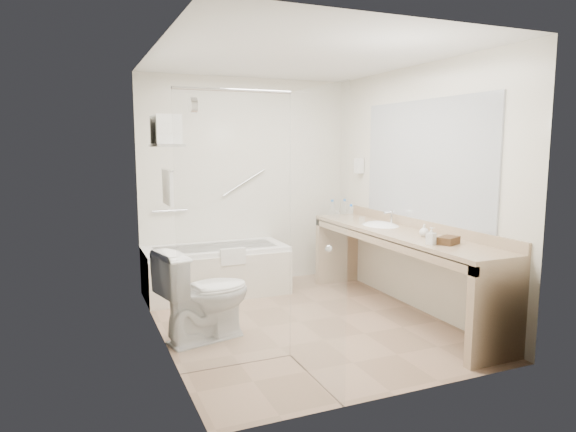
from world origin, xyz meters
name	(u,v)px	position (x,y,z in m)	size (l,w,h in m)	color
floor	(300,322)	(0.00, 0.00, 0.00)	(3.20, 3.20, 0.00)	#9C7A60
ceiling	(301,56)	(0.00, 0.00, 2.50)	(2.60, 3.20, 0.10)	silver
wall_back	(247,182)	(0.00, 1.60, 1.25)	(2.60, 0.10, 2.50)	beige
wall_front	(401,215)	(0.00, -1.60, 1.25)	(2.60, 0.10, 2.50)	beige
wall_left	(159,199)	(-1.30, 0.00, 1.25)	(0.10, 3.20, 2.50)	beige
wall_right	(415,189)	(1.30, 0.00, 1.25)	(0.10, 3.20, 2.50)	beige
bathtub	(216,270)	(-0.50, 1.24, 0.28)	(1.60, 0.73, 0.59)	white
grab_bar_short	(170,211)	(-0.95, 1.56, 0.95)	(0.03, 0.03, 0.40)	silver
grab_bar_long	(244,183)	(-0.05, 1.56, 1.25)	(0.03, 0.03, 0.60)	silver
shower_enclosure	(274,233)	(-0.63, -0.93, 1.07)	(0.96, 0.91, 2.11)	silver
towel_shelf	(166,139)	(-1.17, 0.35, 1.75)	(0.24, 0.55, 0.81)	silver
vanity_counter	(399,252)	(1.02, -0.15, 0.64)	(0.55, 2.70, 0.95)	tan
sink	(380,228)	(1.05, 0.25, 0.82)	(0.40, 0.52, 0.14)	white
faucet	(392,217)	(1.20, 0.25, 0.93)	(0.03, 0.03, 0.14)	silver
mirror	(424,160)	(1.29, -0.15, 1.55)	(0.02, 2.00, 1.20)	#A6ABB1
hairdryer_unit	(359,166)	(1.25, 1.05, 1.45)	(0.08, 0.10, 0.18)	silver
toilet	(205,295)	(-0.95, -0.08, 0.40)	(0.46, 0.82, 0.81)	white
amenity_basket	(448,240)	(1.02, -0.88, 0.88)	(0.20, 0.13, 0.07)	#4C311B
soap_bottle_a	(431,241)	(0.86, -0.84, 0.89)	(0.07, 0.15, 0.07)	silver
soap_bottle_b	(424,232)	(1.06, -0.49, 0.90)	(0.09, 0.12, 0.09)	silver
water_bottle_left	(332,209)	(0.89, 1.04, 0.94)	(0.06, 0.06, 0.20)	silver
water_bottle_mid	(345,208)	(1.09, 1.10, 0.94)	(0.06, 0.06, 0.20)	silver
water_bottle_right	(351,213)	(0.93, 0.66, 0.94)	(0.06, 0.06, 0.19)	silver
drinking_glass_near	(337,214)	(0.90, 0.93, 0.89)	(0.06, 0.06, 0.08)	silver
drinking_glass_far	(362,221)	(0.89, 0.37, 0.89)	(0.07, 0.07, 0.08)	silver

